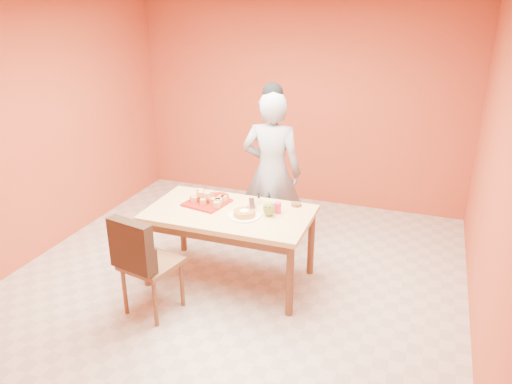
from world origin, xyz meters
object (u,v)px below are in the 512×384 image
(person, at_px, (272,173))
(red_dinner_plate, at_px, (218,197))
(dining_table, at_px, (229,220))
(dining_chair, at_px, (150,262))
(pastry_platter, at_px, (207,203))
(magenta_glass, at_px, (277,208))
(egg_ornament, at_px, (269,209))
(sponge_cake, at_px, (244,213))
(checker_tin, at_px, (296,204))

(person, relative_size, red_dinner_plate, 8.06)
(dining_table, relative_size, dining_chair, 1.62)
(pastry_platter, bearing_deg, dining_chair, -101.35)
(pastry_platter, distance_m, magenta_glass, 0.74)
(pastry_platter, height_order, egg_ornament, egg_ornament)
(dining_table, height_order, person, person)
(person, distance_m, magenta_glass, 0.76)
(egg_ornament, bearing_deg, pastry_platter, 156.27)
(sponge_cake, bearing_deg, checker_tin, 46.69)
(pastry_platter, height_order, red_dinner_plate, pastry_platter)
(dining_chair, relative_size, magenta_glass, 9.57)
(pastry_platter, relative_size, egg_ornament, 2.56)
(sponge_cake, bearing_deg, magenta_glass, 36.21)
(sponge_cake, height_order, egg_ornament, egg_ornament)
(dining_table, height_order, pastry_platter, pastry_platter)
(checker_tin, bearing_deg, dining_table, -148.86)
(red_dinner_plate, distance_m, magenta_glass, 0.72)
(dining_chair, xyz_separation_m, checker_tin, (1.03, 1.10, 0.26))
(dining_chair, xyz_separation_m, person, (0.62, 1.58, 0.39))
(person, height_order, sponge_cake, person)
(red_dinner_plate, bearing_deg, dining_chair, -101.27)
(dining_table, distance_m, red_dinner_plate, 0.40)
(pastry_platter, bearing_deg, egg_ornament, -5.62)
(red_dinner_plate, bearing_deg, egg_ornament, -22.09)
(dining_table, bearing_deg, egg_ornament, 4.36)
(pastry_platter, distance_m, red_dinner_plate, 0.20)
(pastry_platter, relative_size, sponge_cake, 1.85)
(magenta_glass, height_order, checker_tin, magenta_glass)
(pastry_platter, bearing_deg, checker_tin, 16.28)
(dining_chair, bearing_deg, pastry_platter, 89.97)
(red_dinner_plate, bearing_deg, person, 52.50)
(egg_ornament, distance_m, magenta_glass, 0.11)
(person, xyz_separation_m, checker_tin, (0.42, -0.48, -0.13))
(pastry_platter, relative_size, red_dinner_plate, 1.71)
(dining_table, distance_m, magenta_glass, 0.49)
(checker_tin, bearing_deg, egg_ornament, -119.31)
(dining_table, height_order, dining_chair, dining_chair)
(dining_chair, bearing_deg, red_dinner_plate, 90.06)
(pastry_platter, relative_size, magenta_glass, 3.73)
(red_dinner_plate, bearing_deg, dining_table, -49.91)
(person, relative_size, magenta_glass, 17.54)
(magenta_glass, relative_size, checker_tin, 1.01)
(dining_chair, relative_size, checker_tin, 9.70)
(dining_table, height_order, checker_tin, checker_tin)
(pastry_platter, height_order, magenta_glass, magenta_glass)
(dining_chair, relative_size, egg_ornament, 6.58)
(pastry_platter, height_order, sponge_cake, sponge_cake)
(red_dinner_plate, xyz_separation_m, sponge_cake, (0.43, -0.36, 0.03))
(dining_table, bearing_deg, red_dinner_plate, 130.09)
(pastry_platter, bearing_deg, person, 58.46)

